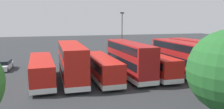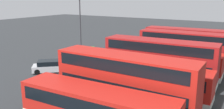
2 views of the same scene
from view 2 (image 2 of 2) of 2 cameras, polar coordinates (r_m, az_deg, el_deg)
ground_plane at (r=31.52m, az=-4.01°, el=-2.74°), size 140.00×140.00×0.00m
bus_single_deck_near_end at (r=38.39m, az=19.49°, el=1.94°), size 2.62×11.24×2.95m
bus_double_decker_second at (r=35.06m, az=17.13°, el=2.46°), size 3.23×11.35×4.55m
bus_double_decker_third at (r=31.65m, az=16.81°, el=1.34°), size 2.85×11.43×4.55m
bus_single_deck_fourth at (r=28.36m, az=13.15°, el=-1.52°), size 2.87×11.70×2.95m
bus_double_decker_fifth at (r=25.22m, az=11.07°, el=-1.34°), size 3.08×11.53×4.55m
bus_single_deck_sixth at (r=21.81m, az=8.85°, el=-5.89°), size 2.91×10.84×2.95m
bus_double_decker_seventh at (r=18.67m, az=2.97°, el=-6.41°), size 2.69×11.31×4.55m
bus_single_deck_far_end at (r=16.32m, az=-3.92°, el=-12.63°), size 3.15×11.19×2.95m
box_truck_blue at (r=44.43m, az=22.73°, el=3.26°), size 4.46×7.90×3.20m
car_small_green at (r=29.78m, az=-14.51°, el=-2.73°), size 4.07×4.26×1.43m
lamp_post_tall at (r=33.96m, az=-7.53°, el=7.18°), size 0.70×0.30×8.87m
waste_bin_yellow at (r=39.17m, az=-4.57°, el=1.19°), size 0.60×0.60×0.95m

